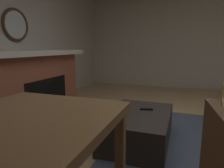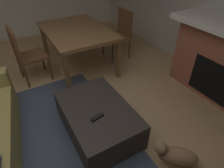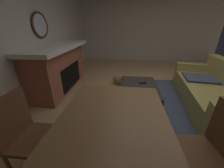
% 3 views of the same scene
% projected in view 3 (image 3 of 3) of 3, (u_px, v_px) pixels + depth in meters
% --- Properties ---
extents(floor, '(8.97, 8.97, 0.00)m').
position_uv_depth(floor, '(161.00, 102.00, 2.84)').
color(floor, tan).
extents(wall_back_fireplace_side, '(7.88, 0.12, 2.61)m').
position_uv_depth(wall_back_fireplace_side, '(24.00, 37.00, 2.59)').
color(wall_back_fireplace_side, beige).
rests_on(wall_back_fireplace_side, ground).
extents(wall_left, '(0.12, 6.05, 2.61)m').
position_uv_depth(wall_left, '(146.00, 31.00, 5.68)').
color(wall_left, beige).
rests_on(wall_left, ground).
extents(area_rug, '(2.60, 2.00, 0.01)m').
position_uv_depth(area_rug, '(171.00, 103.00, 2.80)').
color(area_rug, '#3D475B').
rests_on(area_rug, ground).
extents(fireplace, '(2.13, 0.76, 1.10)m').
position_uv_depth(fireplace, '(60.00, 68.00, 3.28)').
color(fireplace, '#9E5642').
rests_on(fireplace, ground).
extents(round_wall_mirror, '(0.56, 0.05, 0.56)m').
position_uv_depth(round_wall_mirror, '(40.00, 25.00, 2.90)').
color(round_wall_mirror, '#4C331E').
extents(couch, '(2.30, 1.15, 0.87)m').
position_uv_depth(couch, '(213.00, 93.00, 2.57)').
color(couch, '#9E8E4C').
rests_on(couch, ground).
extents(ottoman_coffee_table, '(1.09, 0.72, 0.37)m').
position_uv_depth(ottoman_coffee_table, '(139.00, 94.00, 2.79)').
color(ottoman_coffee_table, '#2D2826').
rests_on(ottoman_coffee_table, ground).
extents(tv_remote, '(0.08, 0.17, 0.02)m').
position_uv_depth(tv_remote, '(143.00, 83.00, 2.83)').
color(tv_remote, black).
rests_on(tv_remote, ottoman_coffee_table).
extents(dining_table, '(1.48, 1.02, 0.74)m').
position_uv_depth(dining_table, '(112.00, 128.00, 1.20)').
color(dining_table, brown).
rests_on(dining_table, ground).
extents(dining_chair_south, '(0.44, 0.44, 0.93)m').
position_uv_depth(dining_chair_south, '(26.00, 131.00, 1.35)').
color(dining_chair_south, brown).
rests_on(dining_chair_south, ground).
extents(dining_chair_north, '(0.48, 0.48, 0.93)m').
position_uv_depth(dining_chair_north, '(212.00, 147.00, 1.18)').
color(dining_chair_north, brown).
rests_on(dining_chair_north, ground).
extents(small_dog, '(0.41, 0.44, 0.26)m').
position_uv_depth(small_dog, '(119.00, 79.00, 3.60)').
color(small_dog, '#8C6B4C').
rests_on(small_dog, ground).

